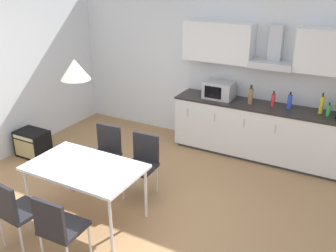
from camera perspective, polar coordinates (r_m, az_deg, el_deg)
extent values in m
cube|color=#9E754C|center=(4.93, -6.25, -13.37)|extent=(7.95, 8.07, 0.02)
cube|color=silver|center=(6.60, 6.94, 8.63)|extent=(6.36, 0.10, 2.58)
cube|color=#333333|center=(6.44, 13.93, -4.34)|extent=(2.81, 0.54, 0.05)
cube|color=silver|center=(6.26, 14.30, -0.79)|extent=(2.93, 0.59, 0.82)
cube|color=#282321|center=(6.10, 14.68, 2.87)|extent=(2.95, 0.61, 0.03)
cube|color=silver|center=(6.29, 2.98, 2.05)|extent=(0.01, 0.01, 0.14)
cube|color=silver|center=(6.11, 7.10, 1.26)|extent=(0.01, 0.01, 0.14)
cube|color=silver|center=(5.96, 11.46, 0.42)|extent=(0.01, 0.01, 0.14)
cube|color=silver|center=(5.85, 15.99, -0.46)|extent=(0.01, 0.01, 0.14)
cube|color=silver|center=(6.28, 15.60, 6.01)|extent=(2.93, 0.02, 0.53)
cube|color=silver|center=(6.24, 7.71, 12.63)|extent=(1.14, 0.34, 0.63)
cube|color=#B7BABF|center=(6.02, 15.56, 9.05)|extent=(0.65, 0.40, 0.10)
cube|color=#B7BABF|center=(6.07, 16.11, 11.91)|extent=(0.20, 0.16, 0.58)
cube|color=#ADADB2|center=(6.28, 7.78, 5.45)|extent=(0.48, 0.34, 0.28)
cube|color=black|center=(6.13, 6.83, 5.09)|extent=(0.29, 0.01, 0.20)
cylinder|color=green|center=(5.94, 23.25, 2.19)|extent=(0.06, 0.06, 0.17)
cylinder|color=black|center=(5.91, 23.41, 3.12)|extent=(0.02, 0.02, 0.04)
cylinder|color=brown|center=(6.10, 12.48, 4.46)|extent=(0.08, 0.08, 0.25)
cylinder|color=black|center=(6.05, 12.60, 5.85)|extent=(0.03, 0.03, 0.06)
cylinder|color=blue|center=(6.05, 18.04, 3.55)|extent=(0.07, 0.07, 0.22)
cylinder|color=black|center=(6.01, 18.19, 4.73)|extent=(0.03, 0.03, 0.05)
cylinder|color=red|center=(6.07, 15.72, 3.81)|extent=(0.06, 0.06, 0.21)
cylinder|color=black|center=(6.03, 15.85, 4.94)|extent=(0.02, 0.02, 0.05)
cylinder|color=yellow|center=(5.99, 22.34, 2.97)|extent=(0.06, 0.06, 0.26)
cylinder|color=black|center=(5.94, 22.57, 4.42)|extent=(0.02, 0.02, 0.06)
cube|color=white|center=(4.57, -12.59, -6.20)|extent=(1.37, 0.83, 0.04)
cylinder|color=silver|center=(4.94, -20.52, -9.76)|extent=(0.04, 0.04, 0.70)
cylinder|color=silver|center=(4.20, -8.70, -14.76)|extent=(0.04, 0.04, 0.70)
cylinder|color=silver|center=(5.35, -14.89, -6.39)|extent=(0.04, 0.04, 0.70)
cylinder|color=silver|center=(4.67, -3.40, -10.19)|extent=(0.04, 0.04, 0.70)
cube|color=black|center=(4.49, -21.39, -11.91)|extent=(0.43, 0.43, 0.04)
cube|color=black|center=(4.30, -23.74, -10.49)|extent=(0.38, 0.07, 0.40)
cylinder|color=silver|center=(4.82, -20.58, -12.62)|extent=(0.02, 0.02, 0.43)
cylinder|color=silver|center=(4.58, -17.92, -14.20)|extent=(0.02, 0.02, 0.43)
cylinder|color=silver|center=(4.67, -23.95, -14.40)|extent=(0.02, 0.02, 0.43)
cylinder|color=silver|center=(4.43, -21.39, -16.17)|extent=(0.02, 0.02, 0.43)
cube|color=black|center=(5.02, -4.33, -6.32)|extent=(0.42, 0.42, 0.04)
cube|color=black|center=(5.06, -3.39, -3.26)|extent=(0.38, 0.06, 0.40)
cylinder|color=silver|center=(4.94, -3.52, -9.99)|extent=(0.02, 0.02, 0.43)
cylinder|color=silver|center=(5.10, -6.90, -9.03)|extent=(0.02, 0.02, 0.43)
cylinder|color=silver|center=(5.20, -1.67, -8.18)|extent=(0.02, 0.02, 0.43)
cylinder|color=silver|center=(5.34, -4.93, -7.33)|extent=(0.02, 0.02, 0.43)
cube|color=black|center=(4.10, -15.55, -14.71)|extent=(0.42, 0.42, 0.04)
cube|color=black|center=(3.87, -17.68, -13.45)|extent=(0.38, 0.05, 0.40)
cylinder|color=silver|center=(4.43, -15.46, -15.29)|extent=(0.02, 0.02, 0.43)
cylinder|color=silver|center=(4.25, -11.85, -16.79)|extent=(0.02, 0.02, 0.43)
cylinder|color=silver|center=(4.25, -18.58, -17.62)|extent=(0.02, 0.02, 0.43)
cube|color=black|center=(5.35, -9.90, -4.71)|extent=(0.42, 0.42, 0.04)
cube|color=black|center=(5.38, -8.98, -1.84)|extent=(0.38, 0.06, 0.40)
cylinder|color=silver|center=(5.25, -9.23, -8.13)|extent=(0.02, 0.02, 0.43)
cylinder|color=silver|center=(5.43, -12.24, -7.27)|extent=(0.02, 0.02, 0.43)
cylinder|color=silver|center=(5.50, -7.26, -6.52)|extent=(0.02, 0.02, 0.43)
cylinder|color=silver|center=(5.67, -10.20, -5.75)|extent=(0.02, 0.02, 0.43)
cube|color=black|center=(6.60, -19.90, -2.51)|extent=(0.52, 0.36, 0.44)
cube|color=tan|center=(6.51, -21.04, -3.36)|extent=(0.44, 0.01, 0.29)
cube|color=beige|center=(6.43, -21.28, -1.78)|extent=(0.44, 0.01, 0.05)
cone|color=silver|center=(4.14, -14.00, 8.37)|extent=(0.32, 0.32, 0.22)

